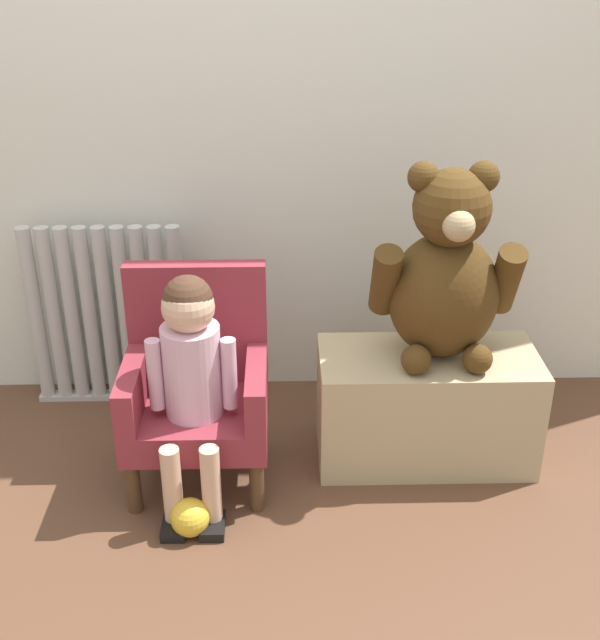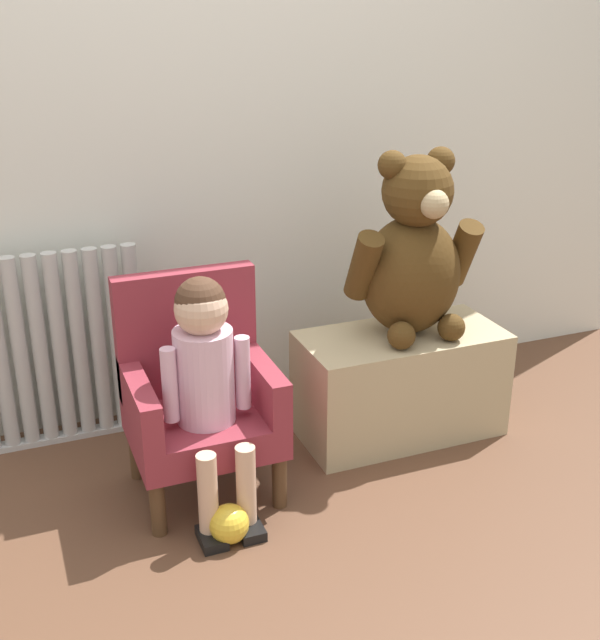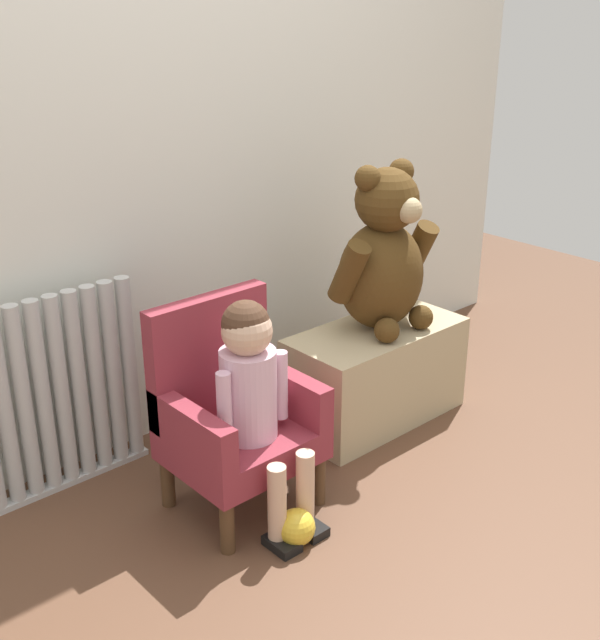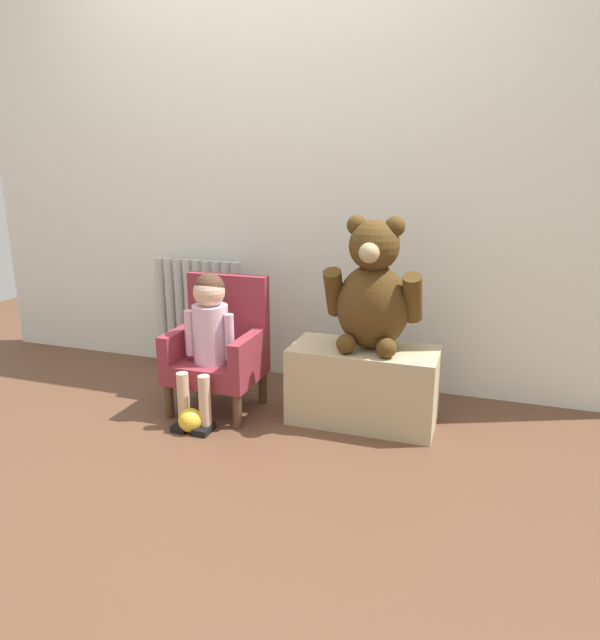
{
  "view_description": "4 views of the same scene",
  "coord_description": "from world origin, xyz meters",
  "px_view_note": "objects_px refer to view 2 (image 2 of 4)",
  "views": [
    {
      "loc": [
        0.15,
        -1.55,
        1.57
      ],
      "look_at": [
        0.21,
        0.54,
        0.53
      ],
      "focal_mm": 45.0,
      "sensor_mm": 36.0,
      "label": 1
    },
    {
      "loc": [
        -0.61,
        -1.54,
        1.41
      ],
      "look_at": [
        0.23,
        0.58,
        0.48
      ],
      "focal_mm": 45.0,
      "sensor_mm": 36.0,
      "label": 2
    },
    {
      "loc": [
        -1.41,
        -1.22,
        1.52
      ],
      "look_at": [
        0.18,
        0.55,
        0.54
      ],
      "focal_mm": 45.0,
      "sensor_mm": 36.0,
      "label": 3
    },
    {
      "loc": [
        1.14,
        -1.87,
        1.19
      ],
      "look_at": [
        0.31,
        0.57,
        0.48
      ],
      "focal_mm": 32.0,
      "sensor_mm": 36.0,
      "label": 4
    }
  ],
  "objects_px": {
    "child_figure": "(206,365)",
    "radiator": "(60,350)",
    "toy_ball": "(229,524)",
    "child_armchair": "(198,394)",
    "low_bench": "(400,383)",
    "large_teddy_bear": "(413,255)"
  },
  "relations": [
    {
      "from": "child_armchair",
      "to": "toy_ball",
      "type": "height_order",
      "value": "child_armchair"
    },
    {
      "from": "child_figure",
      "to": "radiator",
      "type": "bearing_deg",
      "value": 122.91
    },
    {
      "from": "low_bench",
      "to": "large_teddy_bear",
      "type": "bearing_deg",
      "value": 19.8
    },
    {
      "from": "child_figure",
      "to": "low_bench",
      "type": "distance_m",
      "value": 0.78
    },
    {
      "from": "radiator",
      "to": "toy_ball",
      "type": "relative_size",
      "value": 5.91
    },
    {
      "from": "radiator",
      "to": "child_armchair",
      "type": "xyz_separation_m",
      "value": [
        0.35,
        -0.43,
        -0.02
      ]
    },
    {
      "from": "radiator",
      "to": "low_bench",
      "type": "height_order",
      "value": "radiator"
    },
    {
      "from": "radiator",
      "to": "child_figure",
      "type": "height_order",
      "value": "child_figure"
    },
    {
      "from": "radiator",
      "to": "child_figure",
      "type": "bearing_deg",
      "value": -57.09
    },
    {
      "from": "low_bench",
      "to": "child_armchair",
      "type": "bearing_deg",
      "value": -175.29
    },
    {
      "from": "toy_ball",
      "to": "low_bench",
      "type": "bearing_deg",
      "value": 26.89
    },
    {
      "from": "toy_ball",
      "to": "large_teddy_bear",
      "type": "bearing_deg",
      "value": 26.63
    },
    {
      "from": "low_bench",
      "to": "large_teddy_bear",
      "type": "height_order",
      "value": "large_teddy_bear"
    },
    {
      "from": "child_figure",
      "to": "large_teddy_bear",
      "type": "xyz_separation_m",
      "value": [
        0.75,
        0.18,
        0.18
      ]
    },
    {
      "from": "child_armchair",
      "to": "child_figure",
      "type": "xyz_separation_m",
      "value": [
        -0.0,
        -0.11,
        0.14
      ]
    },
    {
      "from": "child_figure",
      "to": "toy_ball",
      "type": "height_order",
      "value": "child_figure"
    },
    {
      "from": "radiator",
      "to": "low_bench",
      "type": "xyz_separation_m",
      "value": [
        1.07,
        -0.37,
        -0.15
      ]
    },
    {
      "from": "child_armchair",
      "to": "large_teddy_bear",
      "type": "height_order",
      "value": "large_teddy_bear"
    },
    {
      "from": "child_armchair",
      "to": "toy_ball",
      "type": "relative_size",
      "value": 5.89
    },
    {
      "from": "child_armchair",
      "to": "low_bench",
      "type": "xyz_separation_m",
      "value": [
        0.72,
        0.06,
        -0.13
      ]
    },
    {
      "from": "radiator",
      "to": "toy_ball",
      "type": "distance_m",
      "value": 0.86
    },
    {
      "from": "low_bench",
      "to": "toy_ball",
      "type": "distance_m",
      "value": 0.82
    }
  ]
}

